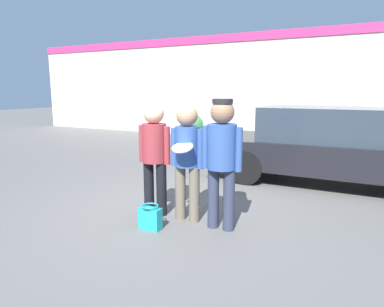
# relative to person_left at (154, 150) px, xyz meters

# --- Properties ---
(ground_plane) EXTENTS (56.00, 56.00, 0.00)m
(ground_plane) POSITION_rel_person_left_xyz_m (0.29, 0.32, -0.97)
(ground_plane) COLOR #5B5956
(storefront_building) EXTENTS (24.00, 0.22, 3.89)m
(storefront_building) POSITION_rel_person_left_xyz_m (0.29, 8.51, 1.00)
(storefront_building) COLOR beige
(storefront_building) RESTS_ON ground
(person_left) EXTENTS (0.52, 0.35, 1.64)m
(person_left) POSITION_rel_person_left_xyz_m (0.00, 0.00, 0.00)
(person_left) COLOR black
(person_left) RESTS_ON ground
(person_middle_with_frisbee) EXTENTS (0.50, 0.55, 1.63)m
(person_middle_with_frisbee) POSITION_rel_person_left_xyz_m (0.54, -0.01, -0.01)
(person_middle_with_frisbee) COLOR #665B4C
(person_middle_with_frisbee) RESTS_ON ground
(person_right) EXTENTS (0.55, 0.38, 1.71)m
(person_right) POSITION_rel_person_left_xyz_m (1.08, -0.07, 0.07)
(person_right) COLOR #2D3347
(person_right) RESTS_ON ground
(parked_car_near) EXTENTS (4.61, 1.85, 1.50)m
(parked_car_near) POSITION_rel_person_left_xyz_m (2.08, 3.01, -0.22)
(parked_car_near) COLOR black
(parked_car_near) RESTS_ON ground
(shrub) EXTENTS (0.91, 0.91, 0.91)m
(shrub) POSITION_rel_person_left_xyz_m (-3.38, 7.87, -0.52)
(shrub) COLOR #387A3D
(shrub) RESTS_ON ground
(handbag) EXTENTS (0.30, 0.23, 0.33)m
(handbag) POSITION_rel_person_left_xyz_m (0.25, -0.52, -0.81)
(handbag) COLOR teal
(handbag) RESTS_ON ground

